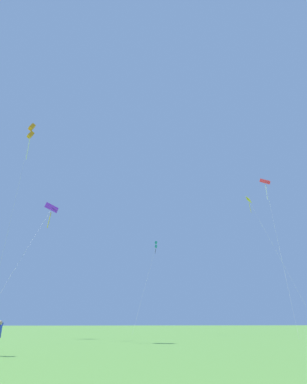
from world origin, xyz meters
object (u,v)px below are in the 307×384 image
at_px(kite_teal_box, 156,246).
at_px(kite_yellow_diamond, 252,207).
at_px(kite_orange_box, 31,132).
at_px(kite_purple_streamer, 50,213).
at_px(kite_red_high, 266,189).

relative_size(kite_teal_box, kite_yellow_diamond, 0.69).
xyz_separation_m(kite_orange_box, kite_teal_box, (16.47, 13.97, -9.41)).
bearing_deg(kite_purple_streamer, kite_yellow_diamond, 15.26).
bearing_deg(kite_orange_box, kite_red_high, 6.02).
bearing_deg(kite_purple_streamer, kite_red_high, 4.40).
xyz_separation_m(kite_purple_streamer, kite_yellow_diamond, (26.74, 7.29, 4.53)).
distance_m(kite_orange_box, kite_teal_box, 23.56).
bearing_deg(kite_yellow_diamond, kite_red_high, -93.43).
bearing_deg(kite_yellow_diamond, kite_teal_box, 157.04).
height_order(kite_orange_box, kite_teal_box, kite_orange_box).
height_order(kite_purple_streamer, kite_yellow_diamond, kite_yellow_diamond).
xyz_separation_m(kite_orange_box, kite_red_high, (29.40, 3.10, -3.85)).
relative_size(kite_orange_box, kite_teal_box, 1.77).
distance_m(kite_teal_box, kite_yellow_diamond, 15.17).
xyz_separation_m(kite_purple_streamer, kite_red_high, (26.42, 2.03, 5.27)).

